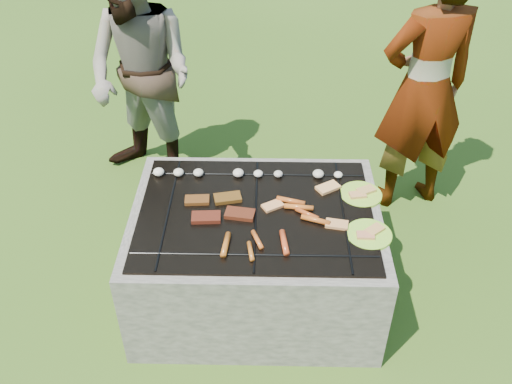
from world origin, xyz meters
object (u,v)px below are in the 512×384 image
cook (425,89)px  bystander (141,75)px  fire_pit (256,257)px  plate_far (361,194)px  plate_near (369,234)px

cook → bystander: size_ratio=1.05×
fire_pit → plate_far: size_ratio=5.41×
fire_pit → cook: 1.48m
plate_near → plate_far: bearing=90.0°
fire_pit → plate_far: 0.67m
plate_far → cook: size_ratio=0.14×
plate_far → plate_near: size_ratio=0.98×
fire_pit → bystander: (-0.77, 1.13, 0.53)m
plate_far → plate_near: bearing=-90.0°
plate_far → cook: cook is taller
fire_pit → bystander: 1.46m
fire_pit → cook: cook is taller
fire_pit → cook: (1.02, 0.91, 0.57)m
plate_near → bystander: (-1.33, 1.29, 0.20)m
plate_far → cook: (0.46, 0.75, 0.24)m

